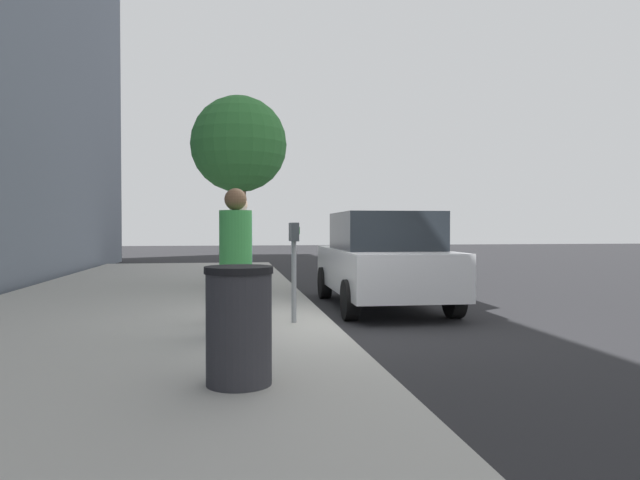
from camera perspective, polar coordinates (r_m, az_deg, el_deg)
name	(u,v)px	position (r m, az deg, el deg)	size (l,w,h in m)	color
ground_plane	(332,330)	(8.35, 1.17, -9.03)	(80.00, 80.00, 0.00)	#232326
sidewalk_slab	(116,331)	(8.36, -19.76, -8.57)	(28.00, 6.00, 0.15)	#A8A59E
parking_meter	(294,251)	(8.01, -2.63, -1.08)	(0.36, 0.12, 1.41)	gray
pedestrian_at_meter	(238,247)	(7.99, -8.21, -0.74)	(0.53, 0.39, 1.80)	tan
pedestrian_bystander	(236,249)	(7.01, -8.44, -0.87)	(0.40, 0.48, 1.82)	#191E4C
parked_sedan_near	(382,260)	(10.67, 6.26, -1.96)	(4.44, 2.04, 1.77)	silver
street_tree	(239,146)	(13.38, -8.13, 9.28)	(2.20, 2.20, 4.36)	brown
trash_bin	(239,325)	(4.96, -8.12, -8.43)	(0.59, 0.59, 1.01)	#2D2D33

